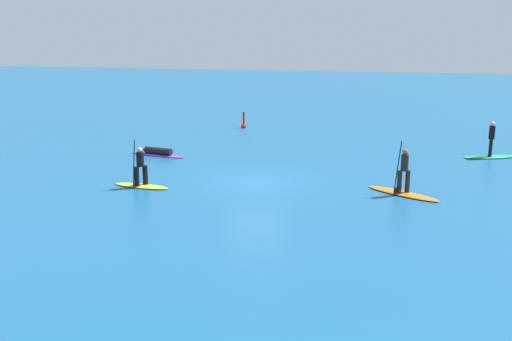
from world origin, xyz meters
TOP-DOWN VIEW (x-y plane):
  - ground_plane at (0.00, 0.00)m, footprint 120.00×120.00m
  - surfer_on_orange_board at (6.10, -0.75)m, footprint 3.01×2.28m
  - surfer_on_green_board at (10.69, 6.89)m, footprint 2.83×1.62m
  - surfer_on_purple_board at (-5.98, 4.08)m, footprint 3.23×1.34m
  - surfer_on_yellow_board at (-4.52, -1.74)m, footprint 2.50×0.98m
  - marker_buoy at (-3.39, 12.92)m, footprint 0.36×0.36m

SIDE VIEW (x-z plane):
  - ground_plane at x=0.00m, z-range 0.00..0.00m
  - surfer_on_purple_board at x=-5.98m, z-range -0.06..0.36m
  - marker_buoy at x=-3.39m, z-range -0.34..0.79m
  - surfer_on_green_board at x=10.69m, z-range -0.50..1.34m
  - surfer_on_orange_board at x=6.10m, z-range -0.67..1.52m
  - surfer_on_yellow_board at x=-4.52m, z-range -0.54..1.46m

